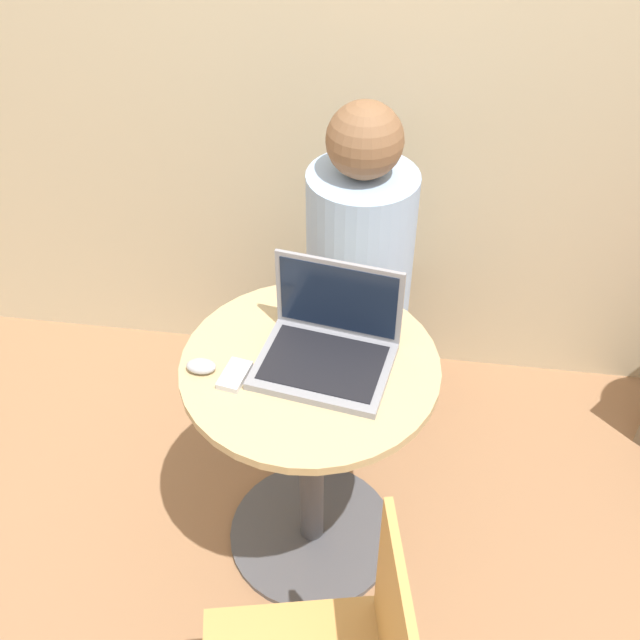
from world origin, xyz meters
TOP-DOWN VIEW (x-y plane):
  - ground_plane at (0.00, 0.00)m, footprint 12.00×12.00m
  - back_wall at (0.00, 0.87)m, footprint 7.00×0.05m
  - round_table at (0.00, 0.00)m, footprint 0.65×0.65m
  - laptop at (0.04, 0.02)m, footprint 0.36×0.30m
  - cell_phone at (-0.17, -0.07)m, footprint 0.07×0.11m
  - computer_mouse at (-0.26, -0.06)m, footprint 0.07×0.05m
  - person_seated at (0.07, 0.61)m, footprint 0.33×0.51m

SIDE VIEW (x-z plane):
  - ground_plane at x=0.00m, z-range 0.00..0.00m
  - round_table at x=0.00m, z-range 0.10..0.86m
  - person_seated at x=0.07m, z-range -0.09..1.09m
  - cell_phone at x=-0.17m, z-range 0.76..0.77m
  - computer_mouse at x=-0.26m, z-range 0.76..0.79m
  - laptop at x=0.04m, z-range 0.69..0.93m
  - back_wall at x=0.00m, z-range 0.00..2.60m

